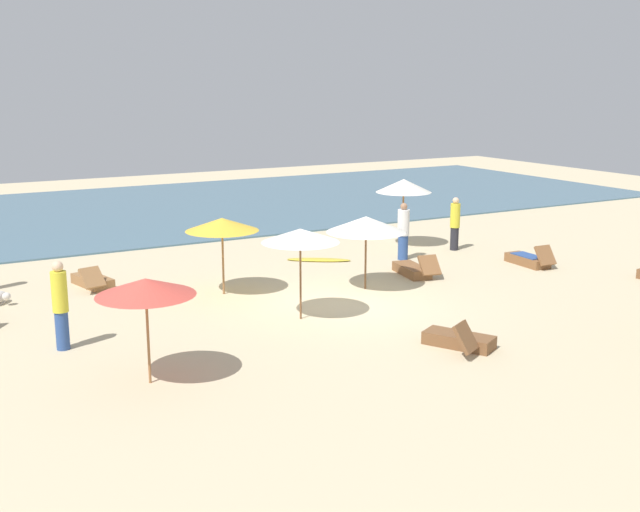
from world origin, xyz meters
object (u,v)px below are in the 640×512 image
umbrella_1 (404,186)px  lounger_2 (414,270)px  lounger_1 (459,340)px  surfboard (319,260)px  person_3 (403,231)px  lounger_4 (93,281)px  umbrella_0 (222,225)px  umbrella_2 (366,224)px  umbrella_3 (300,236)px  lounger_5 (529,260)px  person_1 (455,223)px  umbrella_4 (146,287)px  person_2 (60,305)px

umbrella_1 → lounger_2: 4.53m
lounger_1 → surfboard: 8.88m
lounger_1 → person_3: (3.87, 7.62, 0.75)m
person_3 → surfboard: (-2.45, 1.14, -0.88)m
lounger_1 → lounger_4: size_ratio=0.97×
umbrella_0 → umbrella_2: bearing=-21.2°
umbrella_0 → lounger_4: bearing=139.4°
umbrella_1 → lounger_4: size_ratio=1.31×
umbrella_3 → umbrella_1: bearing=39.3°
umbrella_3 → lounger_2: bearing=24.1°
lounger_1 → lounger_5: 8.48m
umbrella_2 → surfboard: (0.56, 3.64, -1.77)m
umbrella_1 → person_1: bearing=-46.3°
umbrella_1 → person_3: (-1.12, -1.62, -1.20)m
umbrella_2 → umbrella_3: 3.29m
umbrella_2 → lounger_5: bearing=-0.8°
umbrella_4 → lounger_4: (0.77, 7.73, -1.71)m
person_1 → surfboard: bearing=170.5°
umbrella_2 → umbrella_4: 8.23m
umbrella_3 → person_3: size_ratio=1.21×
lounger_4 → person_2: bearing=-110.0°
person_1 → umbrella_0: bearing=-170.9°
lounger_4 → person_3: person_3 is taller
umbrella_1 → lounger_5: size_ratio=1.38×
lounger_4 → person_1: person_1 is taller
umbrella_4 → lounger_2: 10.48m
umbrella_0 → person_2: size_ratio=1.07×
umbrella_1 → umbrella_2: bearing=-135.1°
umbrella_1 → person_2: (-12.45, -5.20, -1.13)m
umbrella_4 → surfboard: 10.99m
umbrella_1 → lounger_1: bearing=-118.4°
umbrella_4 → person_2: 3.09m
umbrella_0 → lounger_4: size_ratio=1.16×
umbrella_3 → lounger_2: umbrella_3 is taller
umbrella_3 → lounger_4: umbrella_3 is taller
lounger_4 → lounger_1: bearing=-57.9°
person_2 → lounger_1: bearing=-28.5°
person_3 → surfboard: person_3 is taller
umbrella_4 → person_2: umbrella_4 is taller
lounger_5 → surfboard: (-5.41, 3.73, -0.14)m
umbrella_0 → person_1: (8.98, 1.43, -0.98)m
umbrella_0 → lounger_2: size_ratio=1.17×
person_3 → person_1: bearing=8.1°
umbrella_4 → lounger_2: bearing=25.4°
umbrella_1 → umbrella_4: 13.92m
lounger_2 → person_2: bearing=-170.8°
lounger_4 → person_2: (-1.81, -4.96, 0.82)m
umbrella_3 → lounger_4: size_ratio=1.23×
lounger_2 → umbrella_4: bearing=-154.6°
umbrella_3 → lounger_2: 5.71m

